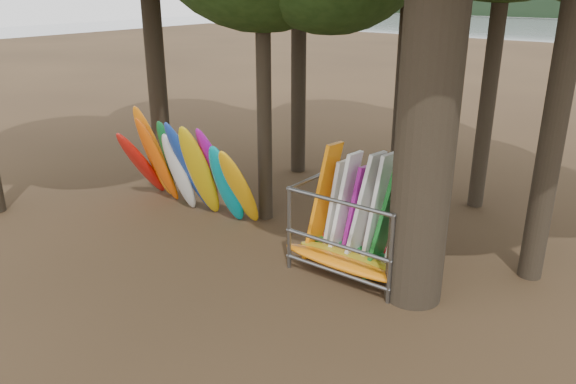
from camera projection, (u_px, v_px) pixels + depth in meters
The scene contains 3 objects.
ground at pixel (232, 259), 13.41m from camera, with size 120.00×120.00×0.00m, color #47331E.
kayak_row at pixel (188, 170), 15.68m from camera, with size 4.60×1.94×3.12m.
storage_rack at pixel (355, 233), 12.56m from camera, with size 3.06×1.54×2.91m.
Camera 1 is at (8.30, -8.76, 6.20)m, focal length 35.00 mm.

